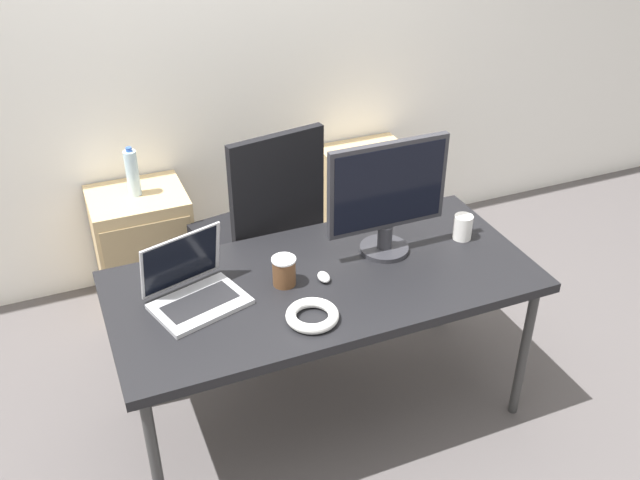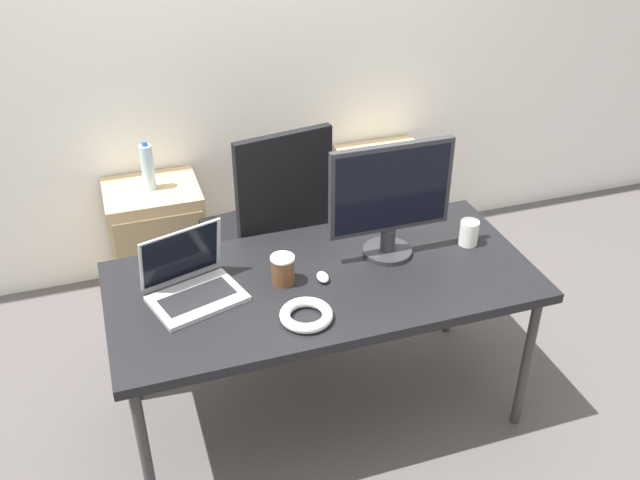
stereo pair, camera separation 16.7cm
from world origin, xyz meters
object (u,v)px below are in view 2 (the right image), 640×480
at_px(water_bottle, 148,167).
at_px(cabinet_right, 383,203).
at_px(monitor, 390,198).
at_px(coffee_cup_brown, 283,270).
at_px(cabinet_left, 158,241).
at_px(coffee_cup_white, 469,233).
at_px(laptop_center, 192,284).
at_px(cable_coil, 306,315).
at_px(mouse, 323,277).
at_px(office_chair, 270,252).

bearing_deg(water_bottle, cabinet_right, -0.10).
distance_m(monitor, coffee_cup_brown, 0.50).
relative_size(cabinet_left, monitor, 1.23).
bearing_deg(cabinet_right, coffee_cup_white, -94.78).
bearing_deg(cabinet_left, water_bottle, 90.00).
bearing_deg(cabinet_right, laptop_center, -138.99).
xyz_separation_m(water_bottle, cable_coil, (0.39, -1.35, -0.01)).
relative_size(water_bottle, laptop_center, 0.66).
bearing_deg(mouse, cable_coil, -122.33).
bearing_deg(cable_coil, coffee_cup_white, 18.94).
relative_size(monitor, coffee_cup_white, 4.72).
height_order(coffee_cup_brown, cable_coil, coffee_cup_brown).
bearing_deg(cable_coil, office_chair, 84.19).
bearing_deg(water_bottle, monitor, -51.31).
xyz_separation_m(cabinet_left, monitor, (0.83, -1.04, 0.65)).
bearing_deg(cable_coil, cabinet_right, 56.92).
bearing_deg(coffee_cup_brown, cabinet_left, 108.91).
relative_size(monitor, coffee_cup_brown, 4.34).
height_order(cabinet_left, coffee_cup_brown, coffee_cup_brown).
bearing_deg(laptop_center, cable_coil, -37.43).
relative_size(cabinet_right, cable_coil, 3.23).
bearing_deg(cabinet_left, office_chair, -44.06).
bearing_deg(monitor, cabinet_right, 67.25).
relative_size(office_chair, laptop_center, 2.92).
xyz_separation_m(laptop_center, coffee_cup_white, (1.14, -0.00, 0.00)).
bearing_deg(cabinet_right, cable_coil, -123.08).
distance_m(office_chair, mouse, 0.73).
distance_m(office_chair, water_bottle, 0.74).
relative_size(laptop_center, cable_coil, 2.00).
distance_m(cabinet_left, coffee_cup_white, 1.66).
height_order(coffee_cup_white, coffee_cup_brown, coffee_cup_brown).
relative_size(cabinet_left, laptop_center, 1.62).
xyz_separation_m(office_chair, coffee_cup_white, (0.70, -0.61, 0.33)).
relative_size(coffee_cup_brown, cable_coil, 0.60).
bearing_deg(coffee_cup_white, office_chair, 138.87).
xyz_separation_m(cabinet_right, monitor, (-0.44, -1.04, 0.65)).
height_order(office_chair, coffee_cup_brown, office_chair).
xyz_separation_m(mouse, coffee_cup_brown, (-0.15, 0.04, 0.04)).
xyz_separation_m(water_bottle, laptop_center, (0.04, -1.08, 0.02)).
height_order(office_chair, cabinet_left, office_chair).
relative_size(water_bottle, coffee_cup_brown, 2.19).
bearing_deg(laptop_center, office_chair, 53.61).
height_order(cabinet_right, coffee_cup_white, coffee_cup_white).
relative_size(cabinet_left, water_bottle, 2.45).
height_order(cabinet_right, water_bottle, water_bottle).
bearing_deg(monitor, coffee_cup_white, -6.01).
xyz_separation_m(mouse, cable_coil, (-0.13, -0.21, 0.00)).
distance_m(water_bottle, coffee_cup_white, 1.60).
xyz_separation_m(office_chair, cable_coil, (-0.09, -0.88, 0.29)).
xyz_separation_m(coffee_cup_white, cable_coil, (-0.79, -0.27, -0.03)).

